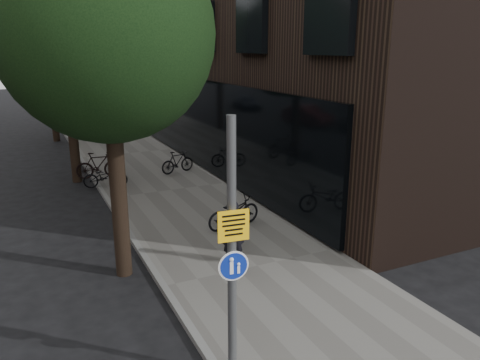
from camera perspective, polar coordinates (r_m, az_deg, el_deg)
ground at (r=8.65m, az=11.47°, el=-20.12°), size 120.00×120.00×0.00m
sidewalk at (r=16.91m, az=-8.37°, el=-1.38°), size 4.50×60.00×0.12m
curb_edge at (r=16.44m, az=-15.87°, el=-2.33°), size 0.15×60.00×0.13m
street_tree_near at (r=10.29m, az=-15.61°, el=15.73°), size 4.40×4.40×7.50m
street_tree_mid at (r=18.71m, az=-20.49°, el=15.18°), size 5.00×5.00×7.80m
street_tree_far at (r=27.68m, az=-22.40°, el=14.93°), size 5.00×5.00×7.80m
signpost at (r=6.92m, az=-1.00°, el=-8.69°), size 0.47×0.13×4.04m
pedestrian at (r=10.99m, az=-0.93°, el=-6.28°), size 0.66×0.55×1.54m
parked_bike_facade_near at (r=13.19m, az=-0.78°, el=-3.88°), size 1.82×0.96×0.91m
parked_bike_facade_far at (r=19.05m, az=-7.62°, el=2.20°), size 1.55×0.79×0.89m
parked_bike_curb_near at (r=17.58m, az=-16.10°, el=0.41°), size 1.65×0.92×0.82m
parked_bike_curb_far at (r=18.91m, az=-16.86°, el=1.74°), size 1.74×0.66×1.02m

